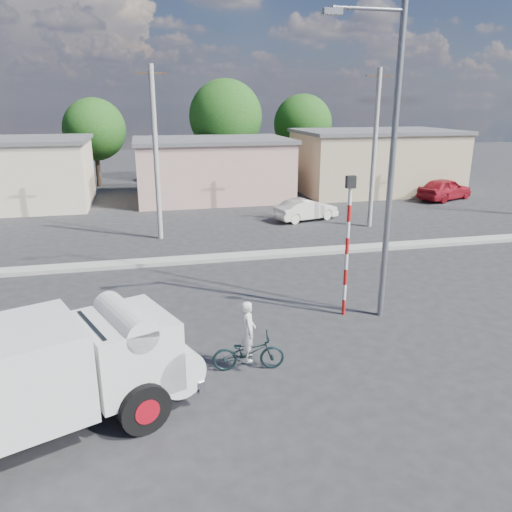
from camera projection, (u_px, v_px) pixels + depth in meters
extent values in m
plane|color=#252628|center=(255.00, 347.00, 13.63)|extent=(120.00, 120.00, 0.00)
cube|color=#99968E|center=(213.00, 258.00, 21.05)|extent=(40.00, 0.80, 0.16)
cylinder|color=black|center=(144.00, 408.00, 10.00)|extent=(1.11, 0.70, 1.07)
cylinder|color=#B80D1C|center=(144.00, 408.00, 10.00)|extent=(0.62, 0.52, 0.53)
cylinder|color=black|center=(109.00, 366.00, 11.60)|extent=(1.11, 0.70, 1.07)
cylinder|color=#B80D1C|center=(109.00, 366.00, 11.60)|extent=(0.62, 0.52, 0.53)
cube|color=black|center=(40.00, 410.00, 9.81)|extent=(4.63, 2.88, 0.18)
cube|color=silver|center=(127.00, 350.00, 10.61)|extent=(2.38, 2.51, 1.51)
cylinder|color=silver|center=(164.00, 357.00, 11.19)|extent=(1.75, 2.25, 1.07)
cylinder|color=silver|center=(124.00, 321.00, 10.40)|extent=(1.39, 2.11, 0.68)
cube|color=silver|center=(180.00, 368.00, 11.52)|extent=(0.92, 1.99, 0.27)
cube|color=black|center=(93.00, 340.00, 10.10)|extent=(0.70, 1.56, 0.68)
imported|color=black|center=(248.00, 352.00, 12.36)|extent=(1.85, 0.83, 0.94)
imported|color=silver|center=(248.00, 342.00, 12.27)|extent=(0.43, 0.60, 1.52)
imported|color=white|center=(306.00, 210.00, 27.94)|extent=(3.86, 2.26, 1.20)
imported|color=maroon|center=(445.00, 189.00, 33.63)|extent=(4.68, 3.34, 1.48)
cylinder|color=red|center=(344.00, 307.00, 15.63)|extent=(0.11, 0.11, 0.50)
cylinder|color=white|center=(345.00, 292.00, 15.48)|extent=(0.11, 0.11, 0.50)
cylinder|color=red|center=(345.00, 277.00, 15.33)|extent=(0.11, 0.11, 0.50)
cylinder|color=white|center=(346.00, 262.00, 15.18)|extent=(0.11, 0.11, 0.50)
cylinder|color=red|center=(347.00, 246.00, 15.03)|extent=(0.11, 0.11, 0.50)
cylinder|color=white|center=(348.00, 230.00, 14.88)|extent=(0.11, 0.11, 0.50)
cylinder|color=red|center=(349.00, 213.00, 14.74)|extent=(0.11, 0.11, 0.50)
cylinder|color=white|center=(350.00, 197.00, 14.59)|extent=(0.11, 0.11, 0.50)
cube|color=black|center=(351.00, 182.00, 14.46)|extent=(0.28, 0.18, 0.36)
cylinder|color=slate|center=(391.00, 171.00, 14.32)|extent=(0.18, 0.18, 9.00)
cylinder|color=slate|center=(369.00, 9.00, 12.85)|extent=(2.00, 0.10, 0.10)
cube|color=slate|center=(332.00, 11.00, 12.67)|extent=(0.50, 0.22, 0.15)
cube|color=tan|center=(212.00, 170.00, 33.96)|extent=(10.00, 7.00, 3.80)
cube|color=#59595B|center=(211.00, 140.00, 33.36)|extent=(10.30, 7.30, 0.24)
cube|color=tan|center=(375.00, 163.00, 36.45)|extent=(11.00, 7.00, 4.20)
cube|color=#59595B|center=(377.00, 131.00, 35.79)|extent=(11.30, 7.30, 0.24)
cylinder|color=#38281E|center=(98.00, 164.00, 38.81)|extent=(0.36, 0.36, 3.47)
sphere|color=#2E6C20|center=(94.00, 129.00, 38.04)|extent=(4.71, 4.71, 4.71)
cylinder|color=#38281E|center=(226.00, 157.00, 39.91)|extent=(0.36, 0.36, 4.20)
sphere|color=#2E6C20|center=(226.00, 117.00, 38.97)|extent=(5.70, 5.70, 5.70)
cylinder|color=#38281E|center=(302.00, 156.00, 43.34)|extent=(0.36, 0.36, 3.64)
sphere|color=#2E6C20|center=(303.00, 124.00, 42.53)|extent=(4.94, 4.94, 4.94)
cylinder|color=#99968E|center=(156.00, 155.00, 23.17)|extent=(0.24, 0.24, 8.00)
cube|color=#38281E|center=(151.00, 73.00, 22.10)|extent=(1.40, 0.08, 0.08)
cylinder|color=#99968E|center=(374.00, 150.00, 25.52)|extent=(0.24, 0.24, 8.00)
cube|color=#38281E|center=(379.00, 76.00, 24.45)|extent=(1.40, 0.08, 0.08)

